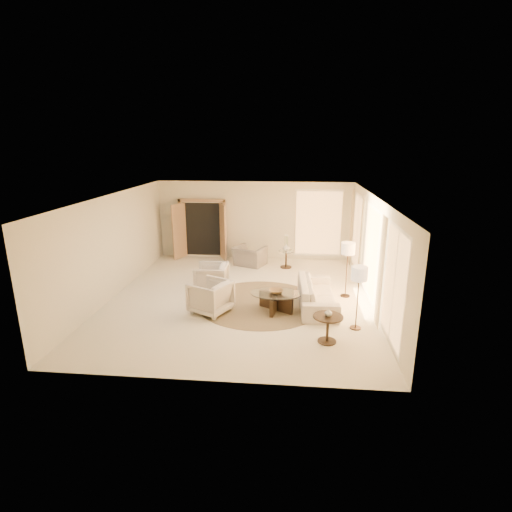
# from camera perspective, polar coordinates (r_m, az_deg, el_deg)

# --- Properties ---
(room) EXTENTS (7.04, 8.04, 2.83)m
(room) POSITION_cam_1_polar(r_m,az_deg,el_deg) (10.64, -2.35, 1.01)
(room) COLOR #F1E5CA
(room) RESTS_ON ground
(windows_right) EXTENTS (0.10, 6.40, 2.40)m
(windows_right) POSITION_cam_1_polar(r_m,az_deg,el_deg) (10.85, 16.10, 0.41)
(windows_right) COLOR #FFB966
(windows_right) RESTS_ON room
(window_back_corner) EXTENTS (1.70, 0.10, 2.40)m
(window_back_corner) POSITION_cam_1_polar(r_m,az_deg,el_deg) (14.43, 8.91, 4.63)
(window_back_corner) COLOR #FFB966
(window_back_corner) RESTS_ON room
(curtains_right) EXTENTS (0.06, 5.20, 2.60)m
(curtains_right) POSITION_cam_1_polar(r_m,az_deg,el_deg) (11.71, 15.07, 1.36)
(curtains_right) COLOR #CBB88A
(curtains_right) RESTS_ON room
(french_doors) EXTENTS (1.95, 0.66, 2.16)m
(french_doors) POSITION_cam_1_polar(r_m,az_deg,el_deg) (14.71, -7.69, 3.77)
(french_doors) COLOR tan
(french_doors) RESTS_ON room
(area_rug) EXTENTS (3.87, 3.87, 0.01)m
(area_rug) POSITION_cam_1_polar(r_m,az_deg,el_deg) (10.74, 0.64, -6.69)
(area_rug) COLOR #463723
(area_rug) RESTS_ON room
(sofa) EXTENTS (1.00, 2.35, 0.68)m
(sofa) POSITION_cam_1_polar(r_m,az_deg,el_deg) (10.56, 8.73, -5.34)
(sofa) COLOR beige
(sofa) RESTS_ON room
(armchair_left) EXTENTS (0.84, 0.89, 0.91)m
(armchair_left) POSITION_cam_1_polar(r_m,az_deg,el_deg) (11.42, -6.40, -2.98)
(armchair_left) COLOR beige
(armchair_left) RESTS_ON room
(armchair_right) EXTENTS (1.13, 1.16, 0.91)m
(armchair_right) POSITION_cam_1_polar(r_m,az_deg,el_deg) (10.09, -6.52, -5.58)
(armchair_right) COLOR beige
(armchair_right) RESTS_ON room
(accent_chair) EXTENTS (1.19, 1.00, 0.89)m
(accent_chair) POSITION_cam_1_polar(r_m,az_deg,el_deg) (13.81, -0.90, 0.45)
(accent_chair) COLOR gray
(accent_chair) RESTS_ON room
(coffee_table) EXTENTS (1.72, 1.72, 0.48)m
(coffee_table) POSITION_cam_1_polar(r_m,az_deg,el_deg) (10.19, 2.86, -6.21)
(coffee_table) COLOR black
(coffee_table) RESTS_ON room
(end_table) EXTENTS (0.64, 0.64, 0.60)m
(end_table) POSITION_cam_1_polar(r_m,az_deg,el_deg) (8.74, 10.22, -9.57)
(end_table) COLOR black
(end_table) RESTS_ON room
(side_table) EXTENTS (0.51, 0.51, 0.59)m
(side_table) POSITION_cam_1_polar(r_m,az_deg,el_deg) (13.62, 4.32, -0.20)
(side_table) COLOR #2D2019
(side_table) RESTS_ON room
(floor_lamp_near) EXTENTS (0.37, 0.37, 1.54)m
(floor_lamp_near) POSITION_cam_1_polar(r_m,az_deg,el_deg) (11.05, 13.01, 0.71)
(floor_lamp_near) COLOR #2D2019
(floor_lamp_near) RESTS_ON room
(floor_lamp_far) EXTENTS (0.36, 0.36, 1.49)m
(floor_lamp_far) POSITION_cam_1_polar(r_m,az_deg,el_deg) (9.17, 14.53, -2.84)
(floor_lamp_far) COLOR #2D2019
(floor_lamp_far) RESTS_ON room
(bowl) EXTENTS (0.43, 0.43, 0.09)m
(bowl) POSITION_cam_1_polar(r_m,az_deg,el_deg) (10.11, 2.88, -5.05)
(bowl) COLOR brown
(bowl) RESTS_ON coffee_table
(end_vase) EXTENTS (0.20, 0.20, 0.17)m
(end_vase) POSITION_cam_1_polar(r_m,az_deg,el_deg) (8.63, 10.30, -7.95)
(end_vase) COLOR silver
(end_vase) RESTS_ON end_table
(side_vase) EXTENTS (0.29, 0.29, 0.25)m
(side_vase) POSITION_cam_1_polar(r_m,az_deg,el_deg) (13.53, 4.35, 1.23)
(side_vase) COLOR silver
(side_vase) RESTS_ON side_table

